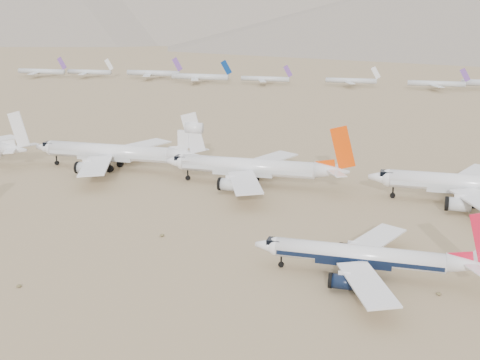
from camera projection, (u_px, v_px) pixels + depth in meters
The scene contains 7 objects.
ground at pixel (291, 282), 104.21m from camera, with size 7000.00×7000.00×0.00m, color olive.
main_airliner at pixel (369, 257), 105.08m from camera, with size 39.48×38.56×13.93m.
row2_gold_tail at pixel (477, 185), 145.81m from camera, with size 49.62×48.53×17.67m.
row2_orange_tail at pixel (255, 168), 162.27m from camera, with size 49.60×48.52×17.69m.
row2_white_trijet at pixel (119, 152), 178.83m from camera, with size 52.32×51.13×18.54m.
distant_storage_row at pixel (451, 82), 379.14m from camera, with size 611.25×62.74×15.63m.
desert_scrub at pixel (174, 349), 82.50m from camera, with size 247.37×121.67×0.63m.
Camera 1 is at (17.77, -94.66, 44.45)m, focal length 45.00 mm.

